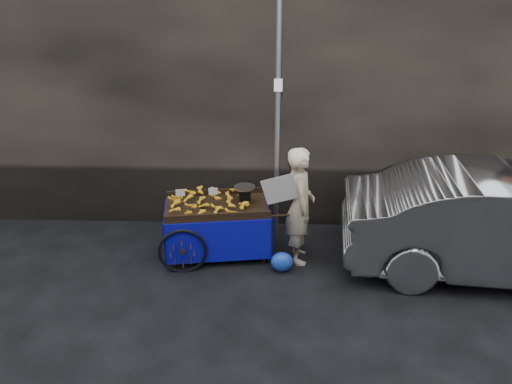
{
  "coord_description": "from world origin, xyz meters",
  "views": [
    {
      "loc": [
        0.25,
        -5.96,
        3.78
      ],
      "look_at": [
        0.01,
        0.5,
        1.04
      ],
      "focal_mm": 35.0,
      "sensor_mm": 36.0,
      "label": 1
    }
  ],
  "objects_px": {
    "banana_cart": "(214,211)",
    "plastic_bag": "(282,262)",
    "parked_car": "(510,225)",
    "vendor": "(300,206)"
  },
  "relations": [
    {
      "from": "vendor",
      "to": "plastic_bag",
      "type": "height_order",
      "value": "vendor"
    },
    {
      "from": "plastic_bag",
      "to": "parked_car",
      "type": "relative_size",
      "value": 0.07
    },
    {
      "from": "banana_cart",
      "to": "plastic_bag",
      "type": "height_order",
      "value": "banana_cart"
    },
    {
      "from": "plastic_bag",
      "to": "parked_car",
      "type": "xyz_separation_m",
      "value": [
        3.07,
        0.08,
        0.59
      ]
    },
    {
      "from": "banana_cart",
      "to": "parked_car",
      "type": "distance_m",
      "value": 4.1
    },
    {
      "from": "banana_cart",
      "to": "plastic_bag",
      "type": "bearing_deg",
      "value": -34.47
    },
    {
      "from": "vendor",
      "to": "plastic_bag",
      "type": "relative_size",
      "value": 5.49
    },
    {
      "from": "vendor",
      "to": "parked_car",
      "type": "relative_size",
      "value": 0.38
    },
    {
      "from": "banana_cart",
      "to": "parked_car",
      "type": "relative_size",
      "value": 0.48
    },
    {
      "from": "parked_car",
      "to": "plastic_bag",
      "type": "bearing_deg",
      "value": 96.78
    }
  ]
}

